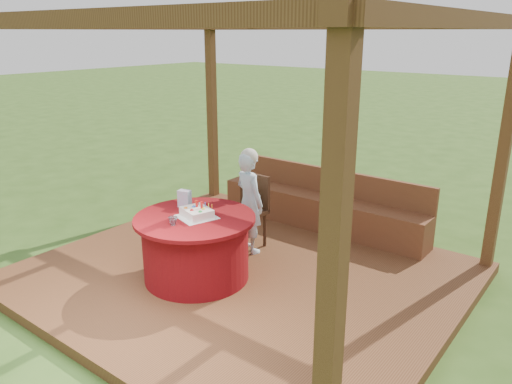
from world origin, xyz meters
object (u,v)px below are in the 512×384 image
table (196,247)px  gift_bag (185,199)px  chair (248,207)px  elderly_woman (249,200)px  birthday_cake (197,213)px  drinking_glass (173,221)px  bench (321,209)px

table → gift_bag: gift_bag is taller
chair → elderly_woman: bearing=-46.1°
birthday_cake → drinking_glass: (-0.04, -0.30, -0.01)m
bench → chair: bearing=-110.7°
bench → chair: (-0.41, -1.09, 0.25)m
elderly_woman → gift_bag: size_ratio=6.64×
table → elderly_woman: size_ratio=1.01×
bench → gift_bag: gift_bag is taller
birthday_cake → gift_bag: gift_bag is taller
birthday_cake → table: bearing=-174.8°
bench → drinking_glass: bearing=-97.6°
table → gift_bag: size_ratio=6.67×
bench → gift_bag: bearing=-107.4°
elderly_woman → gift_bag: elderly_woman is taller
table → bench: bearing=81.6°
table → chair: 1.05m
bench → elderly_woman: 1.30m
elderly_woman → gift_bag: bearing=-112.3°
chair → elderly_woman: 0.21m
chair → elderly_woman: (0.11, -0.11, 0.14)m
elderly_woman → drinking_glass: (-0.02, -1.22, 0.10)m
table → elderly_woman: (0.01, 0.92, 0.29)m
elderly_woman → drinking_glass: bearing=-91.0°
chair → gift_bag: bearing=-103.2°
drinking_glass → elderly_woman: bearing=89.0°
chair → bench: bearing=69.3°
gift_bag → bench: bearing=58.6°
table → drinking_glass: (-0.01, -0.30, 0.39)m
table → gift_bag: bearing=152.7°
elderly_woman → table: bearing=-90.6°
chair → drinking_glass: chair is taller
table → birthday_cake: bearing=5.2°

